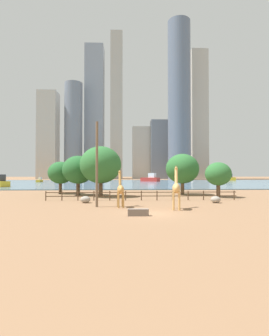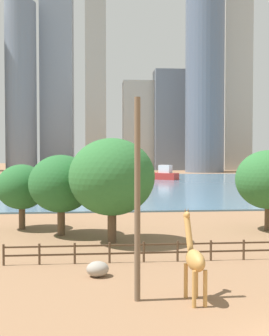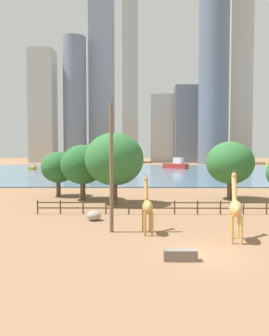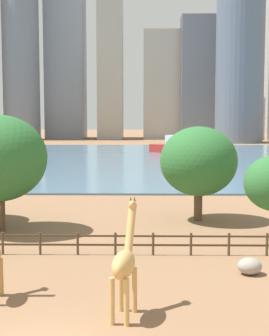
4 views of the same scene
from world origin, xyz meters
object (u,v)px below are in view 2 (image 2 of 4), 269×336
at_px(tree_right_small, 22,187).
at_px(giraffe_companion, 194,259).
at_px(tree_right_tall, 112,177).
at_px(tree_center_broad, 61,184).
at_px(boat_barge, 162,175).
at_px(tree_left_large, 269,180).
at_px(boulder_near_fence, 98,269).
at_px(utility_pole, 137,200).

bearing_deg(tree_right_small, giraffe_companion, -60.33).
bearing_deg(tree_right_small, tree_right_tall, -39.84).
bearing_deg(tree_center_broad, boat_barge, 74.35).
relative_size(tree_left_large, tree_right_tall, 0.89).
height_order(boulder_near_fence, boat_barge, boat_barge).
bearing_deg(tree_right_small, tree_center_broad, -40.71).
relative_size(utility_pole, tree_right_small, 1.61).
bearing_deg(utility_pole, tree_right_small, 113.93).
distance_m(giraffe_companion, boulder_near_fence, 6.37).
height_order(giraffe_companion, boulder_near_fence, giraffe_companion).
height_order(utility_pole, tree_center_broad, utility_pole).
height_order(utility_pole, tree_right_tall, utility_pole).
bearing_deg(boulder_near_fence, tree_left_large, 39.78).
relative_size(tree_center_broad, tree_right_tall, 0.84).
height_order(tree_right_small, boat_barge, tree_right_small).
distance_m(boulder_near_fence, tree_center_broad, 13.01).
bearing_deg(tree_left_large, boat_barge, 88.71).
bearing_deg(tree_right_tall, tree_right_small, 140.16).
xyz_separation_m(utility_pole, tree_center_broad, (-4.80, 16.06, -0.40)).
height_order(boulder_near_fence, tree_left_large, tree_left_large).
height_order(tree_right_tall, tree_right_small, tree_right_tall).
bearing_deg(tree_left_large, tree_right_small, 172.81).
height_order(utility_pole, boat_barge, utility_pole).
distance_m(giraffe_companion, tree_left_large, 20.09).
xyz_separation_m(tree_center_broad, tree_right_tall, (4.10, -3.33, 0.74)).
xyz_separation_m(tree_right_small, boat_barge, (23.36, 66.72, -2.35)).
distance_m(giraffe_companion, tree_center_broad, 18.13).
bearing_deg(boulder_near_fence, boat_barge, 78.54).
xyz_separation_m(giraffe_companion, tree_left_large, (10.63, 16.86, 2.55)).
xyz_separation_m(utility_pole, boulder_near_fence, (-1.82, 4.01, -4.28)).
bearing_deg(utility_pole, tree_center_broad, 106.65).
bearing_deg(utility_pole, giraffe_companion, -6.80).
bearing_deg(utility_pole, boulder_near_fence, 114.43).
relative_size(tree_left_large, tree_right_small, 1.22).
xyz_separation_m(giraffe_companion, tree_center_broad, (-7.41, 16.38, 2.35)).
height_order(boulder_near_fence, tree_right_tall, tree_right_tall).
distance_m(tree_left_large, tree_center_broad, 18.05).
height_order(tree_center_broad, tree_right_tall, tree_right_tall).
xyz_separation_m(boulder_near_fence, tree_center_broad, (-2.98, 12.05, 3.87)).
bearing_deg(tree_right_tall, boat_barge, 78.06).
bearing_deg(tree_left_large, giraffe_companion, -122.24).
distance_m(tree_center_broad, boat_barge, 72.71).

